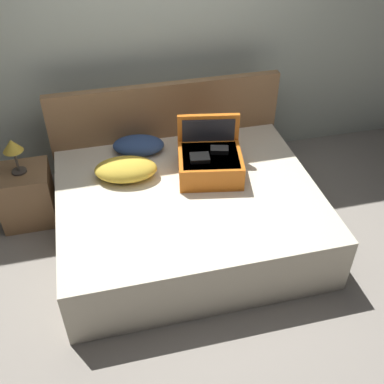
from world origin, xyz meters
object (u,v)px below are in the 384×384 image
object	(u,v)px
hard_case_large	(210,161)
table_lamp	(12,148)
pillow_center_head	(139,145)
bed	(188,216)
pillow_near_headboard	(126,169)
nightstand	(26,195)

from	to	relation	value
hard_case_large	table_lamp	bearing A→B (deg)	176.65
pillow_center_head	table_lamp	bearing A→B (deg)	-175.79
bed	pillow_near_headboard	size ratio (longest dim) A/B	4.04
pillow_near_headboard	table_lamp	distance (m)	0.91
pillow_near_headboard	nightstand	distance (m)	0.95
bed	nightstand	distance (m)	1.42
bed	nightstand	world-z (taller)	nightstand
pillow_near_headboard	pillow_center_head	xyz separation A→B (m)	(0.15, 0.34, -0.01)
pillow_near_headboard	table_lamp	xyz separation A→B (m)	(-0.85, 0.27, 0.17)
nightstand	table_lamp	distance (m)	0.49
bed	pillow_center_head	size ratio (longest dim) A/B	4.57
pillow_near_headboard	nightstand	bearing A→B (deg)	162.43
bed	pillow_center_head	bearing A→B (deg)	114.34
hard_case_large	pillow_center_head	world-z (taller)	hard_case_large
hard_case_large	pillow_near_headboard	bearing A→B (deg)	-178.49
hard_case_large	table_lamp	size ratio (longest dim) A/B	1.87
bed	hard_case_large	xyz separation A→B (m)	(0.23, 0.20, 0.37)
hard_case_large	pillow_near_headboard	size ratio (longest dim) A/B	1.16
pillow_center_head	table_lamp	size ratio (longest dim) A/B	1.43
pillow_near_headboard	bed	bearing A→B (deg)	-34.23
bed	pillow_center_head	xyz separation A→B (m)	(-0.29, 0.65, 0.32)
bed	table_lamp	size ratio (longest dim) A/B	6.54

